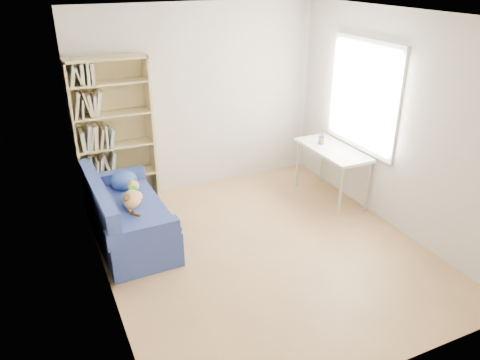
% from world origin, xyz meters
% --- Properties ---
extents(ground, '(4.00, 4.00, 0.00)m').
position_xyz_m(ground, '(0.00, 0.00, 0.00)').
color(ground, '#A67A4B').
rests_on(ground, ground).
extents(room_shell, '(3.54, 4.04, 2.62)m').
position_xyz_m(room_shell, '(0.10, 0.03, 1.64)').
color(room_shell, silver).
rests_on(room_shell, ground).
extents(sofa, '(0.83, 1.65, 0.81)m').
position_xyz_m(sofa, '(-1.38, 0.90, 0.31)').
color(sofa, navy).
rests_on(sofa, ground).
extents(bookshelf, '(1.01, 0.31, 2.01)m').
position_xyz_m(bookshelf, '(-1.25, 1.83, 0.93)').
color(bookshelf, tan).
rests_on(bookshelf, ground).
extents(desk, '(0.53, 1.16, 0.75)m').
position_xyz_m(desk, '(1.46, 0.79, 0.67)').
color(desk, white).
rests_on(desk, ground).
extents(pen_cup, '(0.09, 0.09, 0.17)m').
position_xyz_m(pen_cup, '(1.41, 1.01, 0.81)').
color(pen_cup, white).
rests_on(pen_cup, desk).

